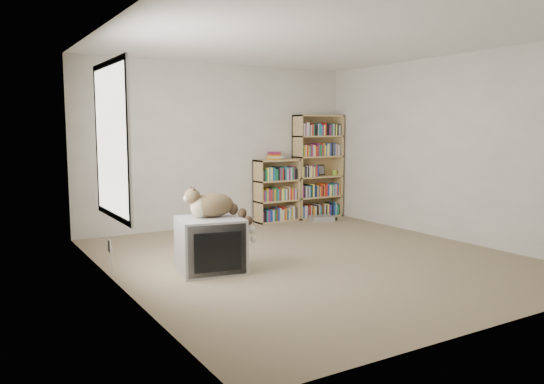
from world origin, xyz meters
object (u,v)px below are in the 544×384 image
crt_tv (210,245)px  dvd_player (322,218)px  cat (218,208)px  bookcase_short (276,193)px  bookcase_tall (317,169)px

crt_tv → dvd_player: bearing=43.5°
cat → dvd_player: (2.76, 1.88, -0.63)m
bookcase_short → dvd_player: 0.87m
cat → dvd_player: 3.40m
bookcase_short → dvd_player: bearing=-30.1°
crt_tv → cat: (0.10, 0.01, 0.38)m
bookcase_tall → dvd_player: 0.89m
cat → bookcase_tall: bookcase_tall is taller
crt_tv → dvd_player: 3.44m
crt_tv → dvd_player: size_ratio=2.06×
bookcase_tall → bookcase_short: bearing=-179.9°
bookcase_tall → bookcase_short: (-0.82, -0.00, -0.36)m
cat → bookcase_short: 3.10m
bookcase_tall → bookcase_short: 0.90m
dvd_player → bookcase_short: bearing=167.2°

